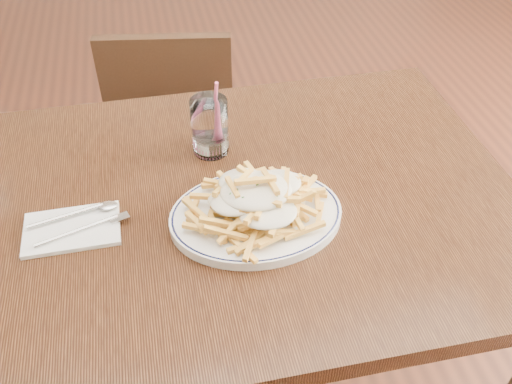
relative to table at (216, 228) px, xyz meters
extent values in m
cube|color=black|center=(0.00, 0.00, 0.06)|extent=(1.20, 0.80, 0.04)
cylinder|color=black|center=(-0.55, 0.35, -0.32)|extent=(0.05, 0.05, 0.71)
cylinder|color=black|center=(0.55, 0.35, -0.32)|extent=(0.05, 0.05, 0.71)
cube|color=black|center=(-0.02, 0.78, -0.29)|extent=(0.42, 0.42, 0.04)
cube|color=black|center=(-0.05, 0.61, -0.07)|extent=(0.37, 0.09, 0.41)
cylinder|color=black|center=(0.16, 0.91, -0.49)|extent=(0.03, 0.03, 0.36)
cylinder|color=black|center=(-0.15, 0.96, -0.49)|extent=(0.03, 0.03, 0.36)
cylinder|color=black|center=(0.11, 0.59, -0.49)|extent=(0.03, 0.03, 0.36)
cylinder|color=black|center=(-0.20, 0.65, -0.49)|extent=(0.03, 0.03, 0.36)
torus|color=black|center=(0.07, -0.07, 0.09)|extent=(0.36, 0.36, 0.01)
ellipsoid|color=white|center=(0.07, -0.07, 0.16)|extent=(0.22, 0.20, 0.03)
cube|color=silver|center=(-0.27, -0.03, 0.08)|extent=(0.17, 0.11, 0.01)
cylinder|color=white|center=(0.02, 0.16, 0.14)|extent=(0.08, 0.08, 0.12)
cylinder|color=white|center=(0.02, 0.16, 0.10)|extent=(0.07, 0.07, 0.04)
cylinder|color=#D7517B|center=(0.03, 0.17, 0.17)|extent=(0.02, 0.04, 0.16)
camera|label=1|loc=(-0.09, -0.82, 0.82)|focal=40.00mm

